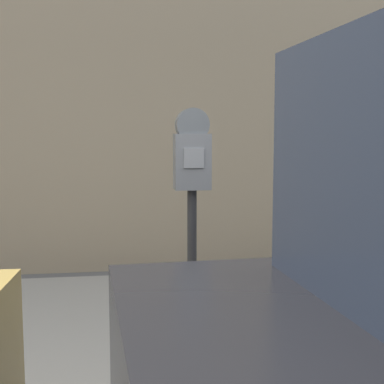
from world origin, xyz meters
TOP-DOWN VIEW (x-y plane):
  - sidewalk at (0.00, 2.20)m, footprint 24.00×2.80m
  - parking_meter at (0.15, 1.27)m, footprint 0.19×0.14m

SIDE VIEW (x-z plane):
  - sidewalk at x=0.00m, z-range 0.00..0.12m
  - parking_meter at x=0.15m, z-range 0.49..2.01m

